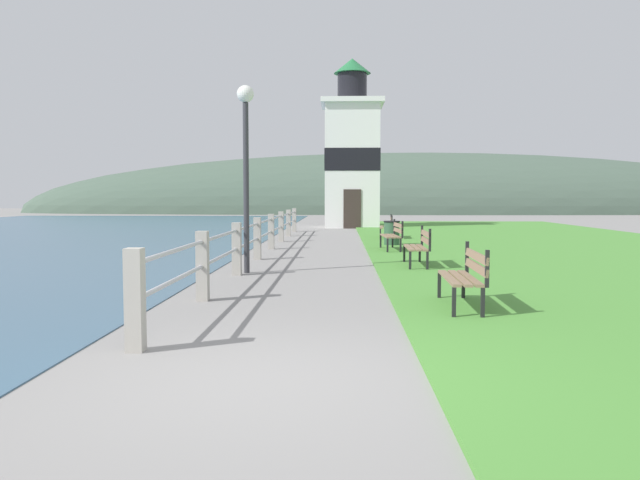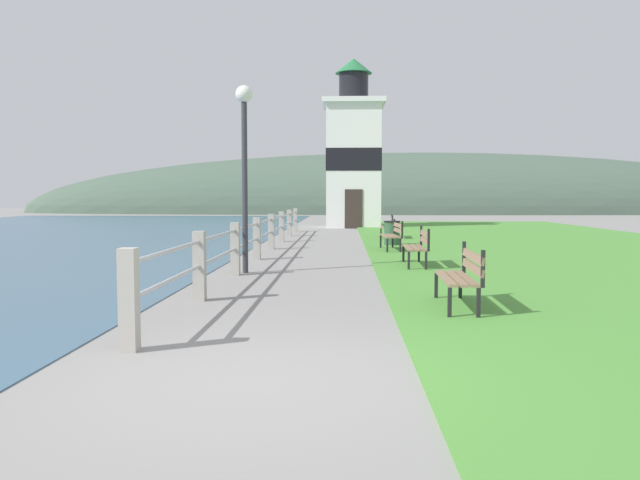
{
  "view_description": "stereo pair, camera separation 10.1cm",
  "coord_description": "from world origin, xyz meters",
  "px_view_note": "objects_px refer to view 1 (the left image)",
  "views": [
    {
      "loc": [
        0.74,
        -5.4,
        1.63
      ],
      "look_at": [
        0.1,
        13.65,
        0.3
      ],
      "focal_mm": 35.0,
      "sensor_mm": 36.0,
      "label": 1
    },
    {
      "loc": [
        0.84,
        -5.39,
        1.63
      ],
      "look_at": [
        0.1,
        13.65,
        0.3
      ],
      "focal_mm": 35.0,
      "sensor_mm": 36.0,
      "label": 2
    }
  ],
  "objects_px": {
    "park_bench_near": "(466,274)",
    "trash_bin": "(392,234)",
    "lamp_post": "(246,144)",
    "park_bench_midway": "(419,245)",
    "park_bench_by_lighthouse": "(388,225)",
    "park_bench_far": "(393,234)",
    "lighthouse": "(352,156)"
  },
  "relations": [
    {
      "from": "lighthouse",
      "to": "trash_bin",
      "type": "height_order",
      "value": "lighthouse"
    },
    {
      "from": "lighthouse",
      "to": "trash_bin",
      "type": "bearing_deg",
      "value": -85.22
    },
    {
      "from": "park_bench_midway",
      "to": "lamp_post",
      "type": "distance_m",
      "value": 4.51
    },
    {
      "from": "park_bench_by_lighthouse",
      "to": "lighthouse",
      "type": "bearing_deg",
      "value": -79.29
    },
    {
      "from": "park_bench_near",
      "to": "park_bench_by_lighthouse",
      "type": "height_order",
      "value": "same"
    },
    {
      "from": "park_bench_midway",
      "to": "park_bench_far",
      "type": "distance_m",
      "value": 4.2
    },
    {
      "from": "park_bench_far",
      "to": "lamp_post",
      "type": "xyz_separation_m",
      "value": [
        -3.56,
        -5.23,
        2.2
      ]
    },
    {
      "from": "park_bench_far",
      "to": "lighthouse",
      "type": "xyz_separation_m",
      "value": [
        -0.96,
        14.86,
        3.26
      ]
    },
    {
      "from": "park_bench_by_lighthouse",
      "to": "trash_bin",
      "type": "distance_m",
      "value": 3.38
    },
    {
      "from": "park_bench_midway",
      "to": "lighthouse",
      "type": "bearing_deg",
      "value": -85.21
    },
    {
      "from": "park_bench_near",
      "to": "lamp_post",
      "type": "relative_size",
      "value": 0.41
    },
    {
      "from": "park_bench_midway",
      "to": "lamp_post",
      "type": "relative_size",
      "value": 0.41
    },
    {
      "from": "park_bench_midway",
      "to": "park_bench_by_lighthouse",
      "type": "bearing_deg",
      "value": -88.79
    },
    {
      "from": "park_bench_near",
      "to": "park_bench_midway",
      "type": "bearing_deg",
      "value": -88.15
    },
    {
      "from": "lamp_post",
      "to": "trash_bin",
      "type": "bearing_deg",
      "value": 62.94
    },
    {
      "from": "park_bench_near",
      "to": "trash_bin",
      "type": "distance_m",
      "value": 11.5
    },
    {
      "from": "trash_bin",
      "to": "park_bench_far",
      "type": "bearing_deg",
      "value": -93.37
    },
    {
      "from": "lighthouse",
      "to": "trash_bin",
      "type": "distance_m",
      "value": 13.38
    },
    {
      "from": "park_bench_by_lighthouse",
      "to": "trash_bin",
      "type": "height_order",
      "value": "park_bench_by_lighthouse"
    },
    {
      "from": "park_bench_by_lighthouse",
      "to": "park_bench_near",
      "type": "bearing_deg",
      "value": 93.52
    },
    {
      "from": "park_bench_near",
      "to": "trash_bin",
      "type": "relative_size",
      "value": 1.93
    },
    {
      "from": "trash_bin",
      "to": "lamp_post",
      "type": "relative_size",
      "value": 0.21
    },
    {
      "from": "park_bench_by_lighthouse",
      "to": "lamp_post",
      "type": "relative_size",
      "value": 0.45
    },
    {
      "from": "park_bench_midway",
      "to": "park_bench_by_lighthouse",
      "type": "xyz_separation_m",
      "value": [
        -0.01,
        9.53,
        0.0
      ]
    },
    {
      "from": "park_bench_far",
      "to": "park_bench_by_lighthouse",
      "type": "bearing_deg",
      "value": -95.95
    },
    {
      "from": "park_bench_near",
      "to": "lamp_post",
      "type": "height_order",
      "value": "lamp_post"
    },
    {
      "from": "park_bench_far",
      "to": "park_bench_by_lighthouse",
      "type": "height_order",
      "value": "same"
    },
    {
      "from": "trash_bin",
      "to": "park_bench_midway",
      "type": "bearing_deg",
      "value": -88.85
    },
    {
      "from": "park_bench_midway",
      "to": "park_bench_far",
      "type": "xyz_separation_m",
      "value": [
        -0.24,
        4.19,
        0.0
      ]
    },
    {
      "from": "park_bench_near",
      "to": "park_bench_far",
      "type": "xyz_separation_m",
      "value": [
        -0.23,
        9.54,
        0.0
      ]
    },
    {
      "from": "park_bench_midway",
      "to": "lighthouse",
      "type": "relative_size",
      "value": 0.18
    },
    {
      "from": "trash_bin",
      "to": "lamp_post",
      "type": "xyz_separation_m",
      "value": [
        -3.67,
        -7.19,
        2.31
      ]
    }
  ]
}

